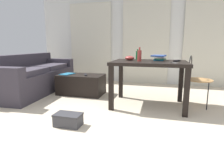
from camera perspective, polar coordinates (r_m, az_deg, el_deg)
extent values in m
plane|color=beige|center=(2.92, 6.76, -9.85)|extent=(8.26, 8.26, 0.00)
cube|color=silver|center=(4.87, 10.72, 12.90)|extent=(5.91, 0.10, 2.50)
cube|color=beige|center=(5.12, -6.85, 10.78)|extent=(1.18, 0.03, 2.13)
cube|color=beige|center=(4.78, 10.57, 10.75)|extent=(1.18, 0.03, 2.13)
cube|color=beige|center=(4.90, 28.75, 9.69)|extent=(1.18, 0.03, 2.13)
cube|color=#38333D|center=(4.20, -23.13, -1.29)|extent=(0.98, 2.13, 0.45)
cube|color=#38333D|center=(4.34, -27.05, 4.13)|extent=(0.33, 2.09, 0.36)
cube|color=#38333D|center=(4.96, -17.25, 4.45)|extent=(0.86, 0.25, 0.20)
cube|color=#3E3944|center=(4.49, -19.82, 3.14)|extent=(0.66, 0.84, 0.10)
cube|color=#3E3944|center=(3.80, -26.36, 1.55)|extent=(0.66, 0.84, 0.10)
cube|color=black|center=(3.73, -9.77, -2.32)|extent=(0.91, 0.52, 0.40)
cube|color=black|center=(2.95, 11.79, 4.50)|extent=(1.18, 0.82, 0.05)
cube|color=black|center=(2.74, -0.27, -3.57)|extent=(0.07, 0.07, 0.69)
cube|color=black|center=(2.68, 22.70, -4.68)|extent=(0.07, 0.07, 0.69)
cube|color=black|center=(3.42, 2.86, -0.85)|extent=(0.07, 0.07, 0.69)
cube|color=black|center=(3.37, 21.11, -1.68)|extent=(0.07, 0.07, 0.69)
cylinder|color=#B7844C|center=(3.23, 26.05, -0.81)|extent=(0.42, 0.42, 0.02)
cylinder|color=black|center=(3.13, 28.24, -5.50)|extent=(0.02, 0.02, 0.43)
cylinder|color=black|center=(3.42, 28.34, -4.30)|extent=(0.02, 0.02, 0.43)
cylinder|color=black|center=(3.15, 22.93, -5.03)|extent=(0.02, 0.02, 0.43)
cylinder|color=black|center=(3.43, 23.48, -3.88)|extent=(0.02, 0.02, 0.43)
torus|color=black|center=(3.22, 23.72, 2.67)|extent=(0.12, 0.40, 0.41)
cylinder|color=black|center=(3.05, 23.27, 0.65)|extent=(0.02, 0.02, 0.18)
cylinder|color=black|center=(3.40, 23.90, 1.49)|extent=(0.02, 0.02, 0.18)
cylinder|color=#99332D|center=(2.90, 8.77, 6.70)|extent=(0.06, 0.06, 0.17)
cylinder|color=#99332D|center=(2.89, 8.83, 8.90)|extent=(0.03, 0.03, 0.05)
cylinder|color=#195B2D|center=(3.28, 8.17, 6.89)|extent=(0.06, 0.06, 0.15)
cylinder|color=#195B2D|center=(3.27, 8.21, 8.51)|extent=(0.03, 0.03, 0.04)
ellipsoid|color=#9E3833|center=(3.07, 5.68, 6.05)|extent=(0.16, 0.16, 0.08)
cube|color=#1E668C|center=(3.11, 14.71, 5.37)|extent=(0.17, 0.24, 0.03)
cube|color=#2D7F56|center=(3.10, 15.07, 5.75)|extent=(0.20, 0.27, 0.02)
cube|color=silver|center=(3.12, 15.00, 6.16)|extent=(0.18, 0.30, 0.02)
cube|color=#33519E|center=(3.10, 14.70, 6.58)|extent=(0.26, 0.32, 0.02)
cube|color=black|center=(2.99, 19.99, 4.89)|extent=(0.12, 0.17, 0.02)
cube|color=#9EA0A5|center=(2.74, 19.61, 4.31)|extent=(0.08, 0.05, 0.00)
torus|color=#262628|center=(2.76, 18.43, 4.42)|extent=(0.03, 0.03, 0.00)
cube|color=#9EA0A5|center=(2.72, 19.42, 4.30)|extent=(0.06, 0.07, 0.00)
torus|color=#262628|center=(2.77, 18.52, 4.43)|extent=(0.03, 0.03, 0.00)
cube|color=#232326|center=(3.60, -8.46, 0.74)|extent=(0.12, 0.18, 0.02)
cube|color=#1E668C|center=(3.80, -14.13, 0.94)|extent=(0.25, 0.33, 0.01)
cube|color=#38383D|center=(2.36, -13.80, -13.36)|extent=(0.33, 0.19, 0.13)
cube|color=#313135|center=(2.33, -13.88, -11.59)|extent=(0.34, 0.20, 0.02)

